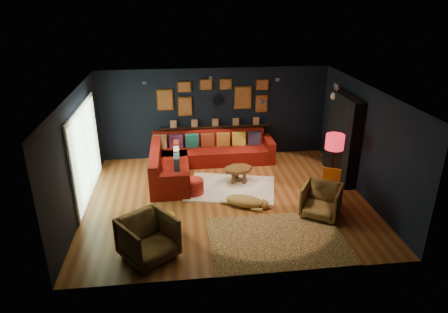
{
  "coord_description": "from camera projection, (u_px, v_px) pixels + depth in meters",
  "views": [
    {
      "loc": [
        -1.05,
        -8.28,
        4.58
      ],
      "look_at": [
        -0.03,
        0.3,
        0.97
      ],
      "focal_mm": 32.0,
      "sensor_mm": 36.0,
      "label": 1
    }
  ],
  "objects": [
    {
      "name": "fireplace",
      "position": [
        342.0,
        140.0,
        10.23
      ],
      "size": [
        0.31,
        1.6,
        2.2
      ],
      "color": "black",
      "rests_on": "ground"
    },
    {
      "name": "pouf",
      "position": [
        193.0,
        186.0,
        9.64
      ],
      "size": [
        0.51,
        0.51,
        0.33
      ],
      "primitive_type": "cylinder",
      "color": "#A6221B",
      "rests_on": "shag_rug"
    },
    {
      "name": "shag_rug",
      "position": [
        231.0,
        188.0,
        9.95
      ],
      "size": [
        2.44,
        2.01,
        0.03
      ],
      "primitive_type": "cube",
      "rotation": [
        0.0,
        0.0,
        -0.24
      ],
      "color": "white",
      "rests_on": "ground"
    },
    {
      "name": "coffee_table",
      "position": [
        238.0,
        171.0,
        10.16
      ],
      "size": [
        0.89,
        0.76,
        0.38
      ],
      "rotation": [
        0.0,
        0.0,
        0.29
      ],
      "color": "brown",
      "rests_on": "shag_rug"
    },
    {
      "name": "leopard_rug",
      "position": [
        277.0,
        240.0,
        7.9
      ],
      "size": [
        2.71,
        1.95,
        0.02
      ],
      "primitive_type": "cube",
      "rotation": [
        0.0,
        0.0,
        0.01
      ],
      "color": "tan",
      "rests_on": "ground"
    },
    {
      "name": "armchair_left",
      "position": [
        148.0,
        237.0,
        7.22
      ],
      "size": [
        1.2,
        1.19,
        0.91
      ],
      "primitive_type": "imported",
      "rotation": [
        0.0,
        0.0,
        0.63
      ],
      "color": "#BD8C49",
      "rests_on": "ground"
    },
    {
      "name": "floor_lamp",
      "position": [
        335.0,
        145.0,
        9.2
      ],
      "size": [
        0.42,
        0.42,
        1.53
      ],
      "color": "black",
      "rests_on": "ground"
    },
    {
      "name": "orange_chair",
      "position": [
        331.0,
        184.0,
        9.12
      ],
      "size": [
        0.53,
        0.53,
        0.83
      ],
      "rotation": [
        0.0,
        0.0,
        -0.47
      ],
      "color": "black",
      "rests_on": "ground"
    },
    {
      "name": "sunburst_mirror",
      "position": [
        218.0,
        100.0,
        11.31
      ],
      "size": [
        0.47,
        0.16,
        0.47
      ],
      "color": "silver",
      "rests_on": "room_walls"
    },
    {
      "name": "floor",
      "position": [
        227.0,
        199.0,
        9.46
      ],
      "size": [
        6.5,
        6.5,
        0.0
      ],
      "primitive_type": "plane",
      "color": "#965D2A",
      "rests_on": "ground"
    },
    {
      "name": "gold_stool",
      "position": [
        167.0,
        224.0,
        8.08
      ],
      "size": [
        0.33,
        0.33,
        0.42
      ],
      "primitive_type": "cylinder",
      "color": "gold",
      "rests_on": "ground"
    },
    {
      "name": "sectional",
      "position": [
        196.0,
        158.0,
        10.93
      ],
      "size": [
        3.41,
        2.69,
        0.86
      ],
      "color": "maroon",
      "rests_on": "ground"
    },
    {
      "name": "armchair_right",
      "position": [
        321.0,
        199.0,
        8.64
      ],
      "size": [
        1.04,
        1.02,
        0.8
      ],
      "primitive_type": "imported",
      "rotation": [
        0.0,
        0.0,
        -0.56
      ],
      "color": "#BD8C49",
      "rests_on": "ground"
    },
    {
      "name": "room_walls",
      "position": [
        227.0,
        136.0,
        8.85
      ],
      "size": [
        6.5,
        6.5,
        6.5
      ],
      "color": "black",
      "rests_on": "ground"
    },
    {
      "name": "ledge",
      "position": [
        215.0,
        127.0,
        11.56
      ],
      "size": [
        3.2,
        0.12,
        0.04
      ],
      "primitive_type": "cube",
      "color": "black",
      "rests_on": "room_walls"
    },
    {
      "name": "gallery_wall",
      "position": [
        214.0,
        96.0,
        11.25
      ],
      "size": [
        3.15,
        0.04,
        1.02
      ],
      "color": "gold",
      "rests_on": "room_walls"
    },
    {
      "name": "deer_head",
      "position": [
        341.0,
        96.0,
        10.3
      ],
      "size": [
        0.5,
        0.28,
        0.45
      ],
      "color": "white",
      "rests_on": "fireplace"
    },
    {
      "name": "ceiling_spots",
      "position": [
        223.0,
        85.0,
        9.21
      ],
      "size": [
        3.3,
        2.5,
        0.06
      ],
      "color": "black",
      "rests_on": "room_walls"
    },
    {
      "name": "sliding_door",
      "position": [
        86.0,
        153.0,
        9.24
      ],
      "size": [
        0.06,
        2.8,
        2.2
      ],
      "color": "white",
      "rests_on": "ground"
    },
    {
      "name": "dog",
      "position": [
        245.0,
        199.0,
        9.04
      ],
      "size": [
        1.32,
        1.01,
        0.37
      ],
      "primitive_type": null,
      "rotation": [
        0.0,
        0.0,
        -0.42
      ],
      "color": "tan",
      "rests_on": "leopard_rug"
    }
  ]
}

